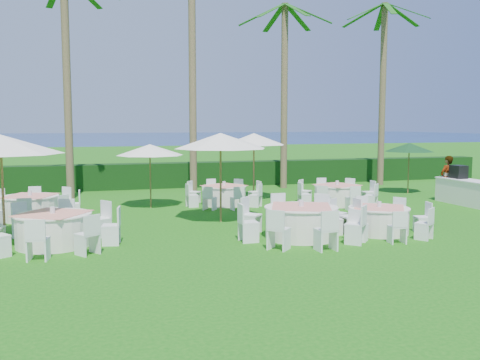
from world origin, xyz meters
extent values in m
plane|color=#135D10|center=(0.00, 0.00, 0.00)|extent=(120.00, 120.00, 0.00)
cube|color=black|center=(0.00, 12.00, 0.60)|extent=(34.00, 1.00, 1.20)
plane|color=#070F4B|center=(0.00, 102.00, 0.00)|extent=(260.00, 260.00, 0.00)
cylinder|color=white|center=(-5.20, 0.39, 0.40)|extent=(1.86, 1.86, 0.81)
cylinder|color=white|center=(-5.20, 0.39, 0.82)|extent=(1.94, 1.94, 0.03)
cube|color=#EF8F7B|center=(-5.20, 0.39, 0.84)|extent=(2.08, 2.08, 0.01)
cylinder|color=silver|center=(-5.20, 0.39, 0.93)|extent=(0.13, 0.13, 0.17)
cube|color=white|center=(-4.00, 1.21, 0.48)|extent=(0.63, 0.63, 0.97)
cube|color=white|center=(-4.93, 1.81, 0.48)|extent=(0.53, 0.53, 0.97)
cube|color=white|center=(-6.02, 1.58, 0.48)|extent=(0.63, 0.63, 0.97)
cube|color=white|center=(-5.47, -1.04, 0.48)|extent=(0.53, 0.53, 0.97)
cube|color=white|center=(-4.38, -0.81, 0.48)|extent=(0.63, 0.63, 0.97)
cube|color=white|center=(-3.77, 0.12, 0.48)|extent=(0.53, 0.53, 0.97)
cylinder|color=white|center=(1.24, -0.56, 0.42)|extent=(1.93, 1.93, 0.84)
cylinder|color=white|center=(1.24, -0.56, 0.85)|extent=(2.01, 2.01, 0.03)
cube|color=#EF8F7B|center=(1.24, -0.56, 0.87)|extent=(2.03, 2.03, 0.01)
cylinder|color=silver|center=(1.24, -0.56, 0.96)|extent=(0.13, 0.13, 0.18)
cube|color=white|center=(2.29, 0.52, 0.50)|extent=(0.66, 0.66, 1.01)
cube|color=white|center=(1.22, 0.95, 0.50)|extent=(0.47, 0.47, 1.01)
cube|color=white|center=(0.16, 0.50, 0.50)|extent=(0.66, 0.66, 1.01)
cube|color=white|center=(-0.27, -0.58, 0.50)|extent=(0.47, 0.47, 1.01)
cube|color=white|center=(0.18, -1.64, 0.50)|extent=(0.66, 0.66, 1.01)
cube|color=white|center=(1.25, -2.07, 0.50)|extent=(0.47, 0.47, 1.01)
cube|color=white|center=(2.32, -1.62, 0.50)|extent=(0.66, 0.66, 1.01)
cube|color=white|center=(2.75, -0.54, 0.50)|extent=(0.47, 0.47, 1.01)
cylinder|color=white|center=(3.61, -0.62, 0.36)|extent=(1.66, 1.66, 0.72)
cylinder|color=white|center=(3.61, -0.62, 0.73)|extent=(1.72, 1.72, 0.03)
cube|color=#EF8F7B|center=(3.61, -0.62, 0.75)|extent=(1.85, 1.85, 0.01)
cylinder|color=silver|center=(3.61, -0.62, 0.84)|extent=(0.11, 0.11, 0.15)
cube|color=white|center=(4.68, 0.12, 0.43)|extent=(0.56, 0.56, 0.86)
cube|color=white|center=(3.85, 0.66, 0.43)|extent=(0.47, 0.47, 0.86)
cube|color=white|center=(2.88, 0.45, 0.43)|extent=(0.56, 0.56, 0.86)
cube|color=white|center=(2.34, -0.38, 0.43)|extent=(0.47, 0.47, 0.86)
cube|color=white|center=(2.55, -1.35, 0.43)|extent=(0.56, 0.56, 0.86)
cube|color=white|center=(3.38, -1.89, 0.43)|extent=(0.47, 0.47, 0.86)
cube|color=white|center=(4.35, -1.68, 0.43)|extent=(0.56, 0.56, 0.86)
cube|color=white|center=(4.89, -0.85, 0.43)|extent=(0.47, 0.47, 0.86)
cylinder|color=white|center=(-6.09, 4.58, 0.38)|extent=(1.73, 1.73, 0.75)
cylinder|color=white|center=(-6.09, 4.58, 0.76)|extent=(1.80, 1.80, 0.03)
cube|color=#EF8F7B|center=(-6.09, 4.58, 0.79)|extent=(1.84, 1.84, 0.01)
cylinder|color=silver|center=(-6.09, 4.58, 0.87)|extent=(0.12, 0.12, 0.16)
cube|color=white|center=(-5.11, 5.52, 0.45)|extent=(0.59, 0.59, 0.90)
cube|color=white|center=(-6.06, 5.93, 0.45)|extent=(0.43, 0.43, 0.90)
cube|color=white|center=(-7.02, 5.56, 0.45)|extent=(0.59, 0.59, 0.90)
cube|color=white|center=(-6.12, 3.23, 0.45)|extent=(0.43, 0.43, 0.90)
cube|color=white|center=(-5.15, 3.61, 0.45)|extent=(0.59, 0.59, 0.90)
cube|color=white|center=(-4.74, 4.55, 0.45)|extent=(0.43, 0.43, 0.90)
cylinder|color=white|center=(0.76, 5.78, 0.36)|extent=(1.65, 1.65, 0.71)
cylinder|color=white|center=(0.76, 5.78, 0.72)|extent=(1.71, 1.71, 0.03)
cube|color=#EF8F7B|center=(0.76, 5.78, 0.75)|extent=(1.80, 1.80, 0.01)
cylinder|color=silver|center=(0.76, 5.78, 0.83)|extent=(0.11, 0.11, 0.15)
cube|color=white|center=(2.04, 5.92, 0.43)|extent=(0.44, 0.44, 0.86)
cube|color=white|center=(1.57, 6.78, 0.43)|extent=(0.56, 0.56, 0.86)
cube|color=white|center=(0.62, 7.06, 0.43)|extent=(0.44, 0.44, 0.86)
cube|color=white|center=(-0.24, 6.59, 0.43)|extent=(0.56, 0.56, 0.86)
cube|color=white|center=(-0.52, 5.64, 0.43)|extent=(0.44, 0.44, 0.86)
cube|color=white|center=(-0.04, 4.78, 0.43)|extent=(0.56, 0.56, 0.86)
cube|color=white|center=(0.90, 4.50, 0.43)|extent=(0.44, 0.44, 0.86)
cube|color=white|center=(1.77, 4.97, 0.43)|extent=(0.56, 0.56, 0.86)
cylinder|color=white|center=(4.92, 4.54, 0.37)|extent=(1.70, 1.70, 0.74)
cylinder|color=white|center=(4.92, 4.54, 0.75)|extent=(1.77, 1.77, 0.03)
cube|color=#EF8F7B|center=(4.92, 4.54, 0.77)|extent=(1.77, 1.77, 0.01)
cylinder|color=silver|center=(4.92, 4.54, 0.86)|extent=(0.12, 0.12, 0.16)
cube|color=white|center=(6.25, 4.49, 0.44)|extent=(0.43, 0.43, 0.89)
cube|color=white|center=(5.89, 5.45, 0.44)|extent=(0.58, 0.58, 0.89)
cube|color=white|center=(4.97, 5.87, 0.44)|extent=(0.43, 0.43, 0.89)
cube|color=white|center=(4.01, 5.51, 0.44)|extent=(0.58, 0.58, 0.89)
cube|color=white|center=(3.59, 4.59, 0.44)|extent=(0.43, 0.43, 0.89)
cube|color=white|center=(3.94, 3.64, 0.44)|extent=(0.58, 0.58, 0.89)
cube|color=white|center=(4.87, 3.21, 0.44)|extent=(0.43, 0.43, 0.89)
cube|color=white|center=(5.82, 3.57, 0.44)|extent=(0.58, 0.58, 0.89)
cylinder|color=brown|center=(-6.42, 0.93, 1.37)|extent=(0.07, 0.07, 2.73)
cone|color=white|center=(-6.42, 0.93, 2.59)|extent=(3.14, 3.14, 0.49)
sphere|color=brown|center=(-6.42, 0.93, 2.76)|extent=(0.11, 0.11, 0.11)
cylinder|color=brown|center=(-0.25, 2.40, 1.36)|extent=(0.07, 0.07, 2.71)
cone|color=white|center=(-0.25, 2.40, 2.58)|extent=(2.95, 2.95, 0.49)
sphere|color=brown|center=(-0.25, 2.40, 2.75)|extent=(0.11, 0.11, 0.11)
cylinder|color=brown|center=(-2.02, 5.90, 1.13)|extent=(0.05, 0.05, 2.27)
cone|color=white|center=(-2.02, 5.90, 2.15)|extent=(2.46, 2.46, 0.41)
sphere|color=brown|center=(-2.02, 5.90, 2.29)|extent=(0.09, 0.09, 0.09)
cylinder|color=brown|center=(2.28, 6.76, 1.31)|extent=(0.06, 0.06, 2.62)
cone|color=white|center=(2.28, 6.76, 2.49)|extent=(2.59, 2.59, 0.47)
sphere|color=brown|center=(2.28, 6.76, 2.65)|extent=(0.10, 0.10, 0.10)
cylinder|color=brown|center=(9.52, 6.70, 1.08)|extent=(0.05, 0.05, 2.17)
cone|color=#103C19|center=(9.52, 6.70, 2.06)|extent=(2.17, 2.17, 0.39)
sphere|color=brown|center=(9.52, 6.70, 2.19)|extent=(0.09, 0.09, 0.09)
cube|color=black|center=(9.71, 3.65, 1.23)|extent=(0.47, 0.58, 0.52)
imported|color=gray|center=(9.61, 4.18, 0.92)|extent=(0.75, 0.58, 1.83)
cylinder|color=brown|center=(-4.91, 9.35, 4.55)|extent=(0.32, 0.32, 9.09)
cylinder|color=brown|center=(0.31, 9.33, 5.98)|extent=(0.32, 0.32, 11.97)
cylinder|color=brown|center=(4.93, 10.21, 4.36)|extent=(0.32, 0.32, 8.72)
cube|color=#134812|center=(5.93, 9.76, 8.23)|extent=(2.13, 1.16, 1.00)
cube|color=#134812|center=(5.82, 10.85, 8.23)|extent=(1.95, 1.52, 1.00)
cube|color=#134812|center=(4.82, 11.30, 8.23)|extent=(0.50, 2.22, 1.00)
cube|color=#134812|center=(3.93, 10.66, 8.23)|extent=(2.13, 1.16, 1.00)
cube|color=#134812|center=(4.05, 9.57, 8.23)|extent=(1.95, 1.52, 1.00)
cube|color=#134812|center=(5.05, 9.12, 8.23)|extent=(0.50, 2.22, 1.00)
cylinder|color=brown|center=(10.14, 10.03, 4.52)|extent=(0.32, 0.32, 9.03)
cube|color=#134812|center=(11.22, 10.21, 8.55)|extent=(2.22, 0.64, 1.00)
cube|color=#134812|center=(10.52, 11.06, 8.55)|extent=(1.03, 2.16, 1.00)
cube|color=#134812|center=(9.44, 10.88, 8.55)|extent=(1.62, 1.88, 1.00)
cube|color=#134812|center=(9.06, 9.85, 8.55)|extent=(2.22, 0.64, 1.00)
cube|color=#134812|center=(9.76, 9.00, 8.55)|extent=(1.03, 2.16, 1.00)
cube|color=#134812|center=(10.84, 9.18, 8.55)|extent=(1.62, 1.88, 1.00)
camera|label=1|loc=(-4.49, -13.84, 3.13)|focal=40.00mm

